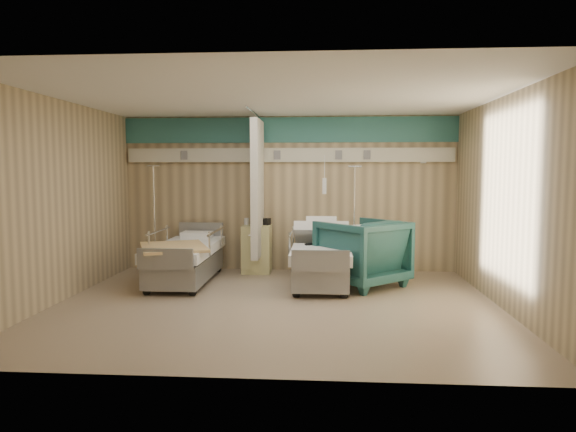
{
  "coord_description": "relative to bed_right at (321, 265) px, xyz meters",
  "views": [
    {
      "loc": [
        0.65,
        -6.82,
        1.82
      ],
      "look_at": [
        0.12,
        0.6,
        1.16
      ],
      "focal_mm": 32.0,
      "sensor_mm": 36.0,
      "label": 1
    }
  ],
  "objects": [
    {
      "name": "iv_stand_right",
      "position": [
        0.58,
        0.96,
        0.08
      ],
      "size": [
        0.34,
        0.34,
        1.91
      ],
      "rotation": [
        0.0,
        0.0,
        -0.3
      ],
      "color": "silver",
      "rests_on": "ground"
    },
    {
      "name": "call_remote",
      "position": [
        -0.17,
        0.03,
        0.33
      ],
      "size": [
        0.18,
        0.13,
        0.04
      ],
      "primitive_type": "cube",
      "rotation": [
        0.0,
        0.0,
        0.39
      ],
      "color": "black",
      "rests_on": "bed_right"
    },
    {
      "name": "waffle_blanket",
      "position": [
        0.66,
        -0.1,
        0.78
      ],
      "size": [
        0.82,
        0.8,
        0.07
      ],
      "primitive_type": "cube",
      "rotation": [
        0.0,
        0.0,
        3.73
      ],
      "color": "white",
      "rests_on": "visitor_armchair"
    },
    {
      "name": "bed_left",
      "position": [
        -2.2,
        0.0,
        0.0
      ],
      "size": [
        1.0,
        2.16,
        0.63
      ],
      "primitive_type": null,
      "color": "white",
      "rests_on": "ground"
    },
    {
      "name": "iv_stand_left",
      "position": [
        -2.95,
        0.72,
        0.08
      ],
      "size": [
        0.34,
        0.34,
        1.92
      ],
      "rotation": [
        0.0,
        0.0,
        -0.06
      ],
      "color": "silver",
      "rests_on": "ground"
    },
    {
      "name": "bedside_cabinet",
      "position": [
        -1.15,
        0.9,
        0.11
      ],
      "size": [
        0.5,
        0.48,
        0.85
      ],
      "primitive_type": "cube",
      "color": "#D5CE85",
      "rests_on": "ground"
    },
    {
      "name": "toiletry_bag",
      "position": [
        -1.03,
        0.99,
        0.6
      ],
      "size": [
        0.25,
        0.2,
        0.12
      ],
      "primitive_type": "cube",
      "rotation": [
        0.0,
        0.0,
        -0.28
      ],
      "color": "black",
      "rests_on": "bedside_cabinet"
    },
    {
      "name": "bed_right",
      "position": [
        0.0,
        0.0,
        0.0
      ],
      "size": [
        1.0,
        2.16,
        0.63
      ],
      "primitive_type": null,
      "color": "white",
      "rests_on": "ground"
    },
    {
      "name": "visitor_armchair",
      "position": [
        0.65,
        -0.05,
        0.22
      ],
      "size": [
        1.62,
        1.63,
        1.06
      ],
      "primitive_type": "imported",
      "rotation": [
        0.0,
        0.0,
        3.86
      ],
      "color": "#1F4D4B",
      "rests_on": "ground"
    },
    {
      "name": "white_cup",
      "position": [
        -1.35,
        0.98,
        0.6
      ],
      "size": [
        0.1,
        0.1,
        0.12
      ],
      "primitive_type": "cylinder",
      "rotation": [
        0.0,
        0.0,
        -0.2
      ],
      "color": "white",
      "rests_on": "bedside_cabinet"
    },
    {
      "name": "room_walls",
      "position": [
        -0.63,
        -1.05,
        1.55
      ],
      "size": [
        6.04,
        5.04,
        2.82
      ],
      "color": "tan",
      "rests_on": "ground"
    },
    {
      "name": "tan_blanket",
      "position": [
        -2.26,
        -0.46,
        0.34
      ],
      "size": [
        1.32,
        1.45,
        0.04
      ],
      "primitive_type": "cube",
      "rotation": [
        0.0,
        0.0,
        0.39
      ],
      "color": "tan",
      "rests_on": "bed_left"
    },
    {
      "name": "ground",
      "position": [
        -0.6,
        -1.3,
        -0.32
      ],
      "size": [
        6.0,
        5.0,
        0.0
      ],
      "primitive_type": "cube",
      "color": "gray",
      "rests_on": "ground"
    }
  ]
}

